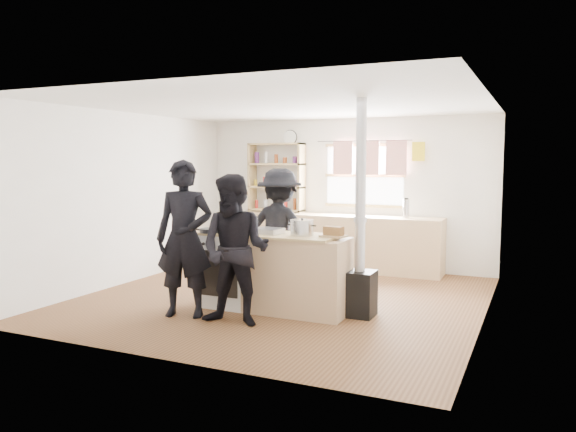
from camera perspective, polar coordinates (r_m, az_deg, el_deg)
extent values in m
cube|color=brown|center=(7.42, -0.58, -8.41)|extent=(5.00, 5.00, 0.01)
cube|color=tan|center=(9.36, 5.16, -2.65)|extent=(3.40, 0.55, 0.90)
cube|color=tan|center=(9.87, -1.18, 0.64)|extent=(1.00, 0.28, 0.03)
cube|color=tan|center=(9.84, -1.19, 2.96)|extent=(1.00, 0.28, 0.03)
cube|color=tan|center=(9.83, -1.19, 5.29)|extent=(1.00, 0.28, 0.03)
cube|color=tan|center=(9.83, -1.20, 7.33)|extent=(1.00, 0.28, 0.03)
cube|color=tan|center=(10.05, -3.67, 3.95)|extent=(0.04, 0.28, 1.20)
cube|color=tan|center=(9.64, 1.39, 3.88)|extent=(0.04, 0.28, 1.20)
cylinder|color=silver|center=(8.99, 11.90, 0.74)|extent=(0.10, 0.10, 0.29)
cube|color=white|center=(7.05, -5.81, -5.40)|extent=(0.60, 0.60, 0.90)
cube|color=tan|center=(6.65, 0.95, -6.04)|extent=(1.20, 0.60, 0.90)
cube|color=tan|center=(6.76, -2.55, -1.86)|extent=(1.84, 0.64, 0.03)
cylinder|color=black|center=(6.86, -7.87, -1.46)|extent=(0.28, 0.28, 0.05)
cylinder|color=#336221|center=(6.86, -7.88, -1.34)|extent=(0.24, 0.24, 0.02)
cube|color=silver|center=(6.71, -2.08, -1.52)|extent=(0.37, 0.31, 0.06)
cube|color=brown|center=(6.70, -2.08, -1.35)|extent=(0.31, 0.27, 0.02)
cylinder|color=silver|center=(6.96, -3.92, -0.93)|extent=(0.21, 0.21, 0.14)
cylinder|color=silver|center=(6.96, -3.93, -0.30)|extent=(0.22, 0.22, 0.01)
sphere|color=black|center=(6.95, -3.93, -0.18)|extent=(0.03, 0.03, 0.03)
cylinder|color=#B8B8BB|center=(6.53, 1.43, -1.24)|extent=(0.27, 0.27, 0.17)
cylinder|color=#B8B8BB|center=(6.52, 1.44, -0.43)|extent=(0.28, 0.28, 0.01)
sphere|color=black|center=(6.51, 1.44, -0.31)|extent=(0.03, 0.03, 0.03)
cube|color=tan|center=(6.42, 4.65, -2.05)|extent=(0.31, 0.24, 0.02)
cube|color=olive|center=(6.42, 4.65, -1.52)|extent=(0.23, 0.14, 0.10)
cube|color=black|center=(6.61, 7.25, -7.82)|extent=(0.35, 0.35, 0.53)
cylinder|color=#ADADB2|center=(6.44, 7.39, 3.07)|extent=(0.12, 0.12, 1.97)
imported|color=black|center=(6.56, -10.47, -2.27)|extent=(0.76, 0.61, 1.81)
imported|color=black|center=(6.13, -5.37, -3.49)|extent=(0.86, 0.70, 1.65)
imported|color=black|center=(7.63, -0.85, -1.51)|extent=(1.10, 0.63, 1.69)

